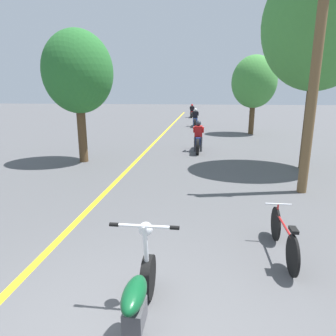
% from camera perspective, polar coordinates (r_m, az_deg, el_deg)
% --- Properties ---
extents(lane_stripe_center, '(0.14, 48.00, 0.01)m').
position_cam_1_polar(lane_stripe_center, '(15.03, -3.03, 4.43)').
color(lane_stripe_center, yellow).
rests_on(lane_stripe_center, ground).
extents(utility_pole, '(1.10, 0.24, 6.16)m').
position_cam_1_polar(utility_pole, '(8.38, 26.34, 16.87)').
color(utility_pole, brown).
rests_on(utility_pole, ground).
extents(roadside_tree_right_near, '(3.53, 3.17, 6.66)m').
position_cam_1_polar(roadside_tree_right_near, '(11.32, 26.93, 23.14)').
color(roadside_tree_right_near, '#513A23').
rests_on(roadside_tree_right_near, ground).
extents(roadside_tree_right_far, '(2.70, 2.43, 4.72)m').
position_cam_1_polar(roadside_tree_right_far, '(19.49, 16.09, 15.44)').
color(roadside_tree_right_far, '#513A23').
rests_on(roadside_tree_right_far, ground).
extents(roadside_tree_left, '(2.53, 2.27, 4.72)m').
position_cam_1_polar(roadside_tree_left, '(11.62, -16.79, 16.96)').
color(roadside_tree_left, '#513A23').
rests_on(roadside_tree_left, ground).
extents(motorcycle_foreground, '(0.83, 2.05, 1.11)m').
position_cam_1_polar(motorcycle_foreground, '(3.49, -6.18, -24.79)').
color(motorcycle_foreground, black).
rests_on(motorcycle_foreground, ground).
extents(motorcycle_rider_lead, '(0.50, 2.17, 1.36)m').
position_cam_1_polar(motorcycle_rider_lead, '(13.37, 5.78, 5.36)').
color(motorcycle_rider_lead, black).
rests_on(motorcycle_rider_lead, ground).
extents(motorcycle_rider_mid, '(0.50, 2.12, 1.36)m').
position_cam_1_polar(motorcycle_rider_mid, '(23.04, 5.23, 9.15)').
color(motorcycle_rider_mid, black).
rests_on(motorcycle_rider_mid, ground).
extents(motorcycle_rider_far, '(0.50, 2.10, 1.35)m').
position_cam_1_polar(motorcycle_rider_far, '(31.21, 4.58, 10.52)').
color(motorcycle_rider_far, black).
rests_on(motorcycle_rider_far, ground).
extents(bicycle_parked, '(0.44, 1.69, 0.71)m').
position_cam_1_polar(bicycle_parked, '(5.29, 21.14, -12.08)').
color(bicycle_parked, black).
rests_on(bicycle_parked, ground).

